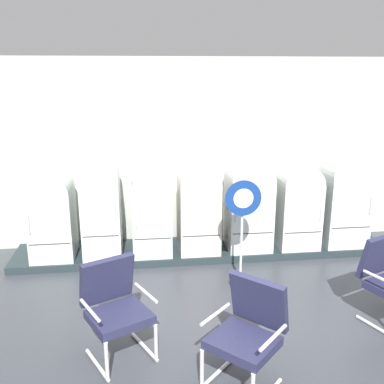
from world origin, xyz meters
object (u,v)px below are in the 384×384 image
(refrigerator_3, at_px, (199,205))
(refrigerator_4, at_px, (248,201))
(armchair_center, at_px, (249,328))
(refrigerator_2, at_px, (151,208))
(refrigerator_5, at_px, (297,202))
(armchair_left, at_px, (115,304))
(refrigerator_6, at_px, (345,196))
(refrigerator_0, at_px, (52,212))
(refrigerator_1, at_px, (101,202))
(sign_stand, at_px, (242,232))

(refrigerator_3, distance_m, refrigerator_4, 0.81)
(armchair_center, bearing_deg, refrigerator_2, 105.29)
(refrigerator_5, bearing_deg, armchair_center, -117.29)
(armchair_left, bearing_deg, refrigerator_6, 33.26)
(refrigerator_3, height_order, refrigerator_5, refrigerator_3)
(refrigerator_4, height_order, refrigerator_5, refrigerator_4)
(refrigerator_4, relative_size, refrigerator_5, 1.07)
(refrigerator_3, bearing_deg, refrigerator_0, 179.15)
(refrigerator_2, bearing_deg, refrigerator_6, 0.14)
(refrigerator_1, xyz_separation_m, refrigerator_4, (2.33, 0.03, -0.08))
(refrigerator_1, height_order, refrigerator_4, refrigerator_1)
(refrigerator_1, xyz_separation_m, sign_stand, (1.98, -1.02, -0.20))
(refrigerator_0, relative_size, refrigerator_2, 0.99)
(armchair_center, bearing_deg, refrigerator_6, 51.78)
(refrigerator_2, relative_size, refrigerator_3, 0.96)
(refrigerator_3, relative_size, sign_stand, 0.95)
(refrigerator_2, distance_m, sign_stand, 1.57)
(refrigerator_2, height_order, refrigerator_6, refrigerator_6)
(refrigerator_0, xyz_separation_m, refrigerator_2, (1.52, -0.04, 0.01))
(refrigerator_2, height_order, refrigerator_3, refrigerator_3)
(refrigerator_1, height_order, sign_stand, refrigerator_1)
(refrigerator_2, bearing_deg, refrigerator_5, 1.01)
(armchair_left, xyz_separation_m, armchair_center, (1.28, -0.60, 0.00))
(refrigerator_0, height_order, refrigerator_5, refrigerator_5)
(refrigerator_5, height_order, armchair_center, refrigerator_5)
(refrigerator_3, xyz_separation_m, refrigerator_4, (0.81, 0.03, 0.02))
(refrigerator_0, distance_m, refrigerator_4, 3.08)
(refrigerator_0, xyz_separation_m, refrigerator_4, (3.08, 0.00, 0.06))
(refrigerator_0, height_order, sign_stand, sign_stand)
(refrigerator_0, relative_size, armchair_left, 1.32)
(refrigerator_1, bearing_deg, sign_stand, -27.25)
(refrigerator_3, bearing_deg, sign_stand, -65.54)
(refrigerator_4, height_order, sign_stand, refrigerator_4)
(refrigerator_2, xyz_separation_m, armchair_left, (-0.46, -2.37, -0.27))
(refrigerator_2, bearing_deg, refrigerator_0, 178.51)
(refrigerator_6, bearing_deg, refrigerator_0, 179.61)
(refrigerator_1, relative_size, refrigerator_3, 1.12)
(refrigerator_0, bearing_deg, refrigerator_2, -1.49)
(refrigerator_0, relative_size, refrigerator_1, 0.85)
(armchair_left, height_order, sign_stand, sign_stand)
(refrigerator_1, bearing_deg, refrigerator_4, 0.69)
(refrigerator_0, distance_m, armchair_center, 3.82)
(refrigerator_4, height_order, armchair_left, refrigerator_4)
(refrigerator_4, bearing_deg, armchair_left, -129.98)
(refrigerator_0, distance_m, refrigerator_1, 0.76)
(refrigerator_0, height_order, armchair_center, refrigerator_0)
(refrigerator_5, height_order, armchair_left, refrigerator_5)
(refrigerator_2, distance_m, refrigerator_3, 0.75)
(refrigerator_1, relative_size, refrigerator_2, 1.17)
(refrigerator_5, bearing_deg, sign_stand, -137.98)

